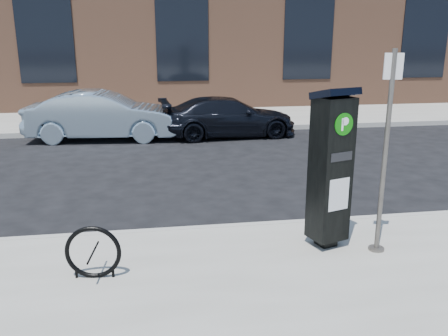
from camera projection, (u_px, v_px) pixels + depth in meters
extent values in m
plane|color=black|center=(240.00, 233.00, 7.41)|extent=(120.00, 120.00, 0.00)
cube|color=gray|center=(181.00, 104.00, 20.70)|extent=(60.00, 12.00, 0.15)
cube|color=#9E9B93|center=(241.00, 229.00, 7.37)|extent=(60.00, 0.12, 0.16)
cube|color=#9E9B93|center=(193.00, 130.00, 15.02)|extent=(60.00, 0.12, 0.16)
cube|color=brown|center=(174.00, 13.00, 22.49)|extent=(28.00, 10.00, 8.00)
cube|color=black|center=(45.00, 34.00, 17.24)|extent=(2.00, 0.06, 3.50)
cube|color=black|center=(182.00, 34.00, 17.99)|extent=(2.00, 0.06, 3.50)
cube|color=black|center=(309.00, 34.00, 18.73)|extent=(2.00, 0.06, 3.50)
cube|color=black|center=(425.00, 34.00, 19.47)|extent=(2.00, 0.06, 3.50)
cube|color=black|center=(326.00, 241.00, 6.64)|extent=(0.29, 0.29, 0.11)
cube|color=black|center=(330.00, 170.00, 6.36)|extent=(0.56, 0.52, 1.95)
cube|color=black|center=(335.00, 93.00, 6.08)|extent=(0.62, 0.58, 0.18)
cylinder|color=#085A07|center=(344.00, 124.00, 6.00)|extent=(0.28, 0.11, 0.29)
cube|color=white|center=(344.00, 124.00, 6.00)|extent=(0.10, 0.04, 0.16)
cube|color=silver|center=(339.00, 195.00, 6.26)|extent=(0.31, 0.11, 0.44)
cube|color=black|center=(342.00, 157.00, 6.12)|extent=(0.33, 0.12, 0.11)
cylinder|color=#524D48|center=(376.00, 249.00, 6.49)|extent=(0.21, 0.21, 0.03)
cylinder|color=#524D48|center=(385.00, 155.00, 6.13)|extent=(0.06, 0.06, 2.68)
cube|color=silver|center=(394.00, 66.00, 5.82)|extent=(0.24, 0.06, 0.32)
torus|color=black|center=(93.00, 252.00, 5.67)|extent=(0.68, 0.13, 0.67)
cylinder|color=black|center=(76.00, 273.00, 5.73)|extent=(0.03, 0.03, 0.13)
cylinder|color=black|center=(113.00, 272.00, 5.75)|extent=(0.03, 0.03, 0.13)
imported|color=#9CB5C7|center=(103.00, 116.00, 13.85)|extent=(4.42, 1.85, 1.42)
imported|color=black|center=(228.00, 117.00, 14.32)|extent=(4.19, 1.90, 1.19)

